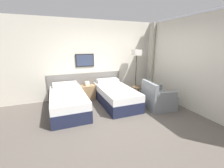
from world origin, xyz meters
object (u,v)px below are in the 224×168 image
side_table (138,91)px  armchair (158,99)px  floor_lamp (137,56)px  bed_near_door (68,101)px  bed_near_window (115,95)px  nightstand (88,92)px

side_table → armchair: 0.75m
floor_lamp → armchair: size_ratio=1.79×
floor_lamp → side_table: floor_lamp is taller
bed_near_door → bed_near_window: (1.48, 0.00, 0.00)m
armchair → floor_lamp: bearing=6.4°
armchair → bed_near_door: bearing=80.5°
nightstand → side_table: bearing=-27.7°
bed_near_door → side_table: bed_near_door is taller
nightstand → floor_lamp: (1.83, -0.14, 1.20)m
side_table → bed_near_window: bearing=175.2°
nightstand → side_table: (1.55, -0.81, 0.09)m
armchair → side_table: bearing=27.9°
bed_near_window → side_table: 0.82m
bed_near_window → side_table: bed_near_window is taller
bed_near_door → side_table: bearing=-1.7°
nightstand → side_table: size_ratio=1.28×
bed_near_window → armchair: bearing=-35.4°
bed_near_door → floor_lamp: (2.57, 0.60, 1.18)m
bed_near_door → nightstand: size_ratio=3.11×
floor_lamp → side_table: size_ratio=3.41×
bed_near_door → side_table: (2.29, -0.07, 0.07)m
side_table → armchair: bearing=-69.2°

